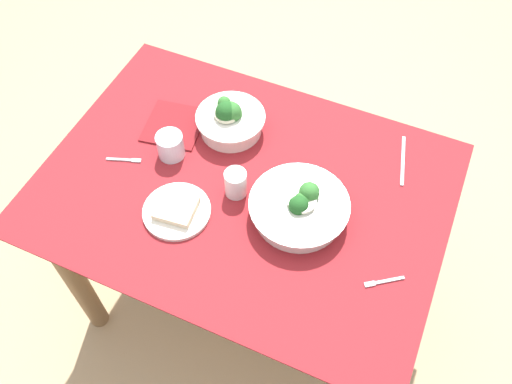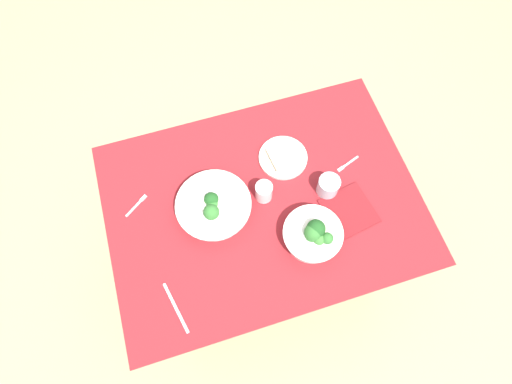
{
  "view_description": "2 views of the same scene",
  "coord_description": "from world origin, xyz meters",
  "views": [
    {
      "loc": [
        -0.4,
        0.81,
        2.01
      ],
      "look_at": [
        -0.05,
        0.02,
        0.77
      ],
      "focal_mm": 37.86,
      "sensor_mm": 36.0,
      "label": 1
    },
    {
      "loc": [
        -0.19,
        -0.54,
        2.17
      ],
      "look_at": [
        -0.02,
        0.04,
        0.77
      ],
      "focal_mm": 28.75,
      "sensor_mm": 36.0,
      "label": 2
    }
  ],
  "objects": [
    {
      "name": "table_knife_left",
      "position": [
        -0.4,
        -0.28,
        0.75
      ],
      "size": [
        0.05,
        0.19,
        0.0
      ],
      "primitive_type": "cube",
      "rotation": [
        0.0,
        0.0,
        1.8
      ],
      "color": "#B7B7BC",
      "rests_on": "dining_table"
    },
    {
      "name": "broccoli_bowl_far",
      "position": [
        -0.18,
        0.03,
        0.78
      ],
      "size": [
        0.28,
        0.28,
        0.1
      ],
      "color": "silver",
      "rests_on": "dining_table"
    },
    {
      "name": "ground_plane",
      "position": [
        0.0,
        0.0,
        0.0
      ],
      "size": [
        6.0,
        6.0,
        0.0
      ],
      "primitive_type": "plane",
      "color": "tan"
    },
    {
      "name": "water_glass_center",
      "position": [
        0.25,
        -0.02,
        0.79
      ],
      "size": [
        0.08,
        0.08,
        0.08
      ],
      "primitive_type": "cylinder",
      "color": "silver",
      "rests_on": "dining_table"
    },
    {
      "name": "bread_side_plate",
      "position": [
        0.13,
        0.16,
        0.76
      ],
      "size": [
        0.19,
        0.19,
        0.03
      ],
      "color": "silver",
      "rests_on": "dining_table"
    },
    {
      "name": "broccoli_bowl_near",
      "position": [
        0.13,
        -0.18,
        0.79
      ],
      "size": [
        0.21,
        0.21,
        0.11
      ],
      "color": "silver",
      "rests_on": "dining_table"
    },
    {
      "name": "fork_by_near_bowl",
      "position": [
        0.36,
        0.06,
        0.75
      ],
      "size": [
        0.1,
        0.05,
        0.0
      ],
      "rotation": [
        0.0,
        0.0,
        3.49
      ],
      "color": "#B7B7BC",
      "rests_on": "dining_table"
    },
    {
      "name": "fork_by_far_bowl",
      "position": [
        -0.45,
        0.13,
        0.75
      ],
      "size": [
        0.09,
        0.07,
        0.0
      ],
      "rotation": [
        0.0,
        0.0,
        0.62
      ],
      "color": "#B7B7BC",
      "rests_on": "dining_table"
    },
    {
      "name": "dining_table",
      "position": [
        0.0,
        0.0,
        0.61
      ],
      "size": [
        1.16,
        0.85,
        0.75
      ],
      "color": "maroon",
      "rests_on": "ground_plane"
    },
    {
      "name": "water_glass_side",
      "position": [
        0.01,
        0.03,
        0.79
      ],
      "size": [
        0.06,
        0.06,
        0.08
      ],
      "primitive_type": "cylinder",
      "color": "silver",
      "rests_on": "dining_table"
    },
    {
      "name": "napkin_folded_upper",
      "position": [
        0.3,
        -0.13,
        0.75
      ],
      "size": [
        0.2,
        0.2,
        0.01
      ],
      "primitive_type": "cube",
      "rotation": [
        0.0,
        0.0,
        0.17
      ],
      "color": "maroon",
      "rests_on": "dining_table"
    }
  ]
}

